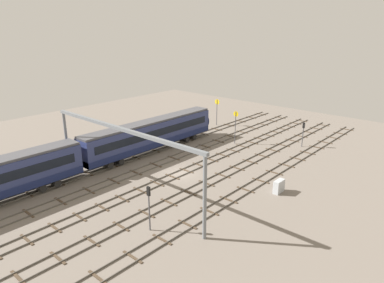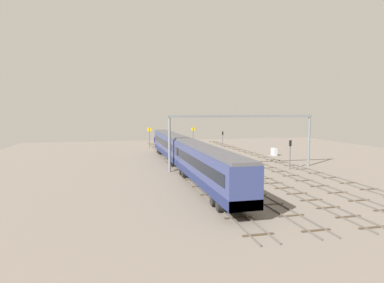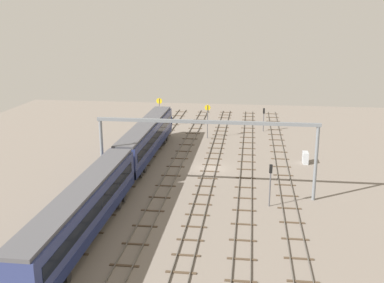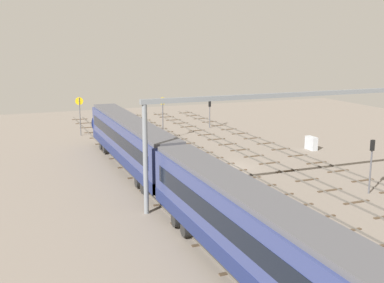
{
  "view_description": "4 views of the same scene",
  "coord_description": "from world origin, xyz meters",
  "px_view_note": "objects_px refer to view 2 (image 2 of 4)",
  "views": [
    {
      "loc": [
        -30.75,
        -29.46,
        18.46
      ],
      "look_at": [
        4.79,
        2.05,
        2.85
      ],
      "focal_mm": 32.95,
      "sensor_mm": 36.0,
      "label": 1
    },
    {
      "loc": [
        -56.69,
        19.03,
        8.88
      ],
      "look_at": [
        6.71,
        4.13,
        2.96
      ],
      "focal_mm": 30.55,
      "sensor_mm": 36.0,
      "label": 2
    },
    {
      "loc": [
        -56.62,
        -4.85,
        18.97
      ],
      "look_at": [
        6.3,
        3.21,
        1.78
      ],
      "focal_mm": 43.3,
      "sensor_mm": 36.0,
      "label": 3
    },
    {
      "loc": [
        -41.09,
        20.5,
        12.39
      ],
      "look_at": [
        1.96,
        3.23,
        2.55
      ],
      "focal_mm": 44.59,
      "sensor_mm": 36.0,
      "label": 4
    }
  ],
  "objects_px": {
    "signal_light_trackside_approach": "(223,137)",
    "relay_cabinet": "(274,152)",
    "train": "(182,153)",
    "signal_light_trackside_departure": "(290,150)",
    "overhead_gantry": "(243,127)",
    "speed_sign_near_foreground": "(149,135)",
    "speed_sign_mid_trackside": "(193,136)"
  },
  "relations": [
    {
      "from": "signal_light_trackside_departure",
      "to": "relay_cabinet",
      "type": "bearing_deg",
      "value": -18.91
    },
    {
      "from": "train",
      "to": "speed_sign_near_foreground",
      "type": "relative_size",
      "value": 9.86
    },
    {
      "from": "signal_light_trackside_departure",
      "to": "speed_sign_mid_trackside",
      "type": "bearing_deg",
      "value": 18.54
    },
    {
      "from": "speed_sign_mid_trackside",
      "to": "signal_light_trackside_departure",
      "type": "distance_m",
      "value": 28.26
    },
    {
      "from": "speed_sign_near_foreground",
      "to": "signal_light_trackside_departure",
      "type": "distance_m",
      "value": 38.38
    },
    {
      "from": "overhead_gantry",
      "to": "signal_light_trackside_approach",
      "type": "distance_m",
      "value": 31.27
    },
    {
      "from": "speed_sign_near_foreground",
      "to": "signal_light_trackside_approach",
      "type": "relative_size",
      "value": 1.28
    },
    {
      "from": "train",
      "to": "signal_light_trackside_departure",
      "type": "height_order",
      "value": "train"
    },
    {
      "from": "signal_light_trackside_departure",
      "to": "relay_cabinet",
      "type": "relative_size",
      "value": 2.81
    },
    {
      "from": "speed_sign_mid_trackside",
      "to": "signal_light_trackside_departure",
      "type": "height_order",
      "value": "speed_sign_mid_trackside"
    },
    {
      "from": "signal_light_trackside_approach",
      "to": "relay_cabinet",
      "type": "relative_size",
      "value": 2.47
    },
    {
      "from": "train",
      "to": "overhead_gantry",
      "type": "distance_m",
      "value": 10.26
    },
    {
      "from": "train",
      "to": "overhead_gantry",
      "type": "bearing_deg",
      "value": -95.32
    },
    {
      "from": "overhead_gantry",
      "to": "signal_light_trackside_approach",
      "type": "bearing_deg",
      "value": -12.82
    },
    {
      "from": "relay_cabinet",
      "to": "speed_sign_mid_trackside",
      "type": "bearing_deg",
      "value": 51.05
    },
    {
      "from": "train",
      "to": "signal_light_trackside_departure",
      "type": "xyz_separation_m",
      "value": [
        -3.22,
        -16.28,
        0.31
      ]
    },
    {
      "from": "train",
      "to": "relay_cabinet",
      "type": "xyz_separation_m",
      "value": [
        12.07,
        -21.51,
        -1.89
      ]
    },
    {
      "from": "signal_light_trackside_approach",
      "to": "relay_cabinet",
      "type": "height_order",
      "value": "signal_light_trackside_approach"
    },
    {
      "from": "speed_sign_near_foreground",
      "to": "speed_sign_mid_trackside",
      "type": "distance_m",
      "value": 11.56
    },
    {
      "from": "signal_light_trackside_departure",
      "to": "relay_cabinet",
      "type": "height_order",
      "value": "signal_light_trackside_departure"
    },
    {
      "from": "train",
      "to": "signal_light_trackside_departure",
      "type": "bearing_deg",
      "value": -101.21
    },
    {
      "from": "signal_light_trackside_approach",
      "to": "train",
      "type": "bearing_deg",
      "value": 150.95
    },
    {
      "from": "overhead_gantry",
      "to": "speed_sign_near_foreground",
      "type": "relative_size",
      "value": 4.65
    },
    {
      "from": "speed_sign_near_foreground",
      "to": "signal_light_trackside_departure",
      "type": "height_order",
      "value": "speed_sign_near_foreground"
    },
    {
      "from": "speed_sign_near_foreground",
      "to": "relay_cabinet",
      "type": "distance_m",
      "value": 29.97
    },
    {
      "from": "overhead_gantry",
      "to": "signal_light_trackside_approach",
      "type": "height_order",
      "value": "overhead_gantry"
    },
    {
      "from": "overhead_gantry",
      "to": "relay_cabinet",
      "type": "relative_size",
      "value": 14.72
    },
    {
      "from": "train",
      "to": "signal_light_trackside_approach",
      "type": "relative_size",
      "value": 12.63
    },
    {
      "from": "train",
      "to": "speed_sign_near_foreground",
      "type": "bearing_deg",
      "value": 3.59
    },
    {
      "from": "speed_sign_near_foreground",
      "to": "relay_cabinet",
      "type": "xyz_separation_m",
      "value": [
        -18.49,
        -23.43,
        -2.64
      ]
    },
    {
      "from": "speed_sign_mid_trackside",
      "to": "relay_cabinet",
      "type": "relative_size",
      "value": 3.37
    },
    {
      "from": "signal_light_trackside_departure",
      "to": "relay_cabinet",
      "type": "xyz_separation_m",
      "value": [
        15.29,
        -5.24,
        -2.2
      ]
    }
  ]
}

